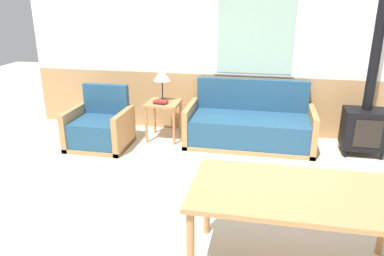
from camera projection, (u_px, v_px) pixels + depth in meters
The scene contains 9 objects.
ground_plane at pixel (233, 224), 3.64m from camera, with size 16.00×16.00×0.00m, color beige.
wall_back at pixel (253, 48), 5.61m from camera, with size 7.20×0.09×2.70m.
couch at pixel (249, 127), 5.52m from camera, with size 1.84×0.86×0.91m.
armchair at pixel (100, 129), 5.44m from camera, with size 0.85×0.73×0.86m.
side_table at pixel (164, 109), 5.66m from camera, with size 0.49×0.49×0.59m.
table_lamp at pixel (162, 75), 5.58m from camera, with size 0.26×0.26×0.49m.
book_stack at pixel (161, 102), 5.54m from camera, with size 0.22×0.18×0.04m.
dining_table at pixel (298, 199), 2.81m from camera, with size 1.62×0.86×0.73m.
wood_stove at pixel (367, 113), 5.06m from camera, with size 0.57×0.42×2.44m.
Camera 1 is at (0.23, -3.13, 2.10)m, focal length 35.00 mm.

